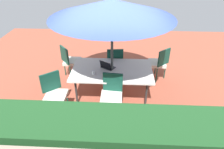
{
  "coord_description": "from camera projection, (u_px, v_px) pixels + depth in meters",
  "views": [
    {
      "loc": [
        -0.22,
        4.28,
        3.22
      ],
      "look_at": [
        0.0,
        0.0,
        0.59
      ],
      "focal_mm": 32.42,
      "sensor_mm": 36.0,
      "label": 1
    }
  ],
  "objects": [
    {
      "name": "chair_north",
      "position": [
        112.0,
        93.0,
        4.42
      ],
      "size": [
        0.47,
        0.48,
        0.98
      ],
      "rotation": [
        0.0,
        0.0,
        3.05
      ],
      "color": "silver",
      "rests_on": "ground_plane"
    },
    {
      "name": "chair_northeast",
      "position": [
        54.0,
        92.0,
        4.46
      ],
      "size": [
        0.58,
        0.58,
        0.98
      ],
      "rotation": [
        0.0,
        0.0,
        3.82
      ],
      "color": "silver",
      "rests_on": "ground_plane"
    },
    {
      "name": "chair_south",
      "position": [
        115.0,
        61.0,
        5.72
      ],
      "size": [
        0.47,
        0.48,
        0.98
      ],
      "rotation": [
        0.0,
        0.0,
        0.09
      ],
      "color": "silver",
      "rests_on": "ground_plane"
    },
    {
      "name": "patio_umbrella",
      "position": [
        112.0,
        9.0,
        4.19
      ],
      "size": [
        2.69,
        2.69,
        2.39
      ],
      "color": "#4C4C4C",
      "rests_on": "ground_plane"
    },
    {
      "name": "ground_plane",
      "position": [
        112.0,
        94.0,
        5.34
      ],
      "size": [
        10.0,
        10.0,
        0.02
      ],
      "primitive_type": "cube",
      "color": "#9E4C38"
    },
    {
      "name": "cup",
      "position": [
        93.0,
        73.0,
        4.73
      ],
      "size": [
        0.06,
        0.06,
        0.09
      ],
      "primitive_type": "cylinder",
      "color": "white",
      "rests_on": "dining_table"
    },
    {
      "name": "chair_southeast",
      "position": [
        70.0,
        60.0,
        5.78
      ],
      "size": [
        0.59,
        0.58,
        0.98
      ],
      "rotation": [
        0.0,
        0.0,
        5.41
      ],
      "color": "silver",
      "rests_on": "ground_plane"
    },
    {
      "name": "dining_table",
      "position": [
        112.0,
        71.0,
        4.97
      ],
      "size": [
        1.96,
        1.18,
        0.74
      ],
      "color": "white",
      "rests_on": "ground_plane"
    },
    {
      "name": "laptop",
      "position": [
        107.0,
        67.0,
        4.97
      ],
      "size": [
        0.4,
        0.38,
        0.21
      ],
      "rotation": [
        0.0,
        0.0,
        -0.56
      ],
      "color": "#2D2D33",
      "rests_on": "dining_table"
    },
    {
      "name": "chair_southwest",
      "position": [
        159.0,
        62.0,
        5.67
      ],
      "size": [
        0.58,
        0.59,
        0.98
      ],
      "rotation": [
        0.0,
        0.0,
        0.71
      ],
      "color": "silver",
      "rests_on": "ground_plane"
    }
  ]
}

